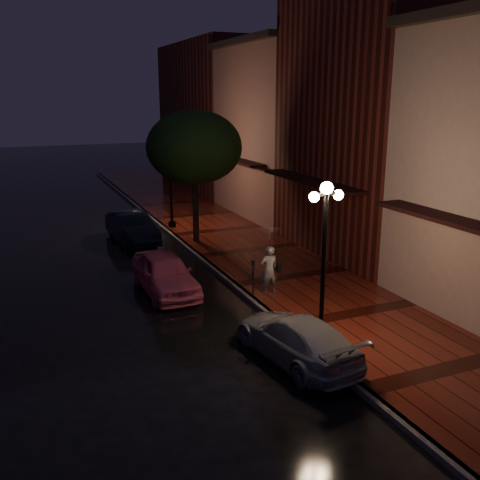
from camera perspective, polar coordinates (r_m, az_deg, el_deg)
name	(u,v)px	position (r m, az deg, el deg)	size (l,w,h in m)	color
ground	(236,288)	(18.72, -0.47, -5.19)	(120.00, 120.00, 0.00)	black
sidewalk	(292,278)	(19.63, 5.61, -4.05)	(4.50, 60.00, 0.15)	#45140C
curb	(236,286)	(18.70, -0.47, -4.97)	(0.25, 60.00, 0.15)	#595451
storefront_mid	(375,121)	(22.85, 14.21, 12.18)	(5.00, 8.00, 11.00)	#511914
storefront_far	(283,134)	(29.66, 4.57, 11.24)	(5.00, 8.00, 9.00)	#8C5951
storefront_extra	(217,117)	(38.75, -2.50, 12.93)	(5.00, 12.00, 10.00)	#511914
streetlamp_near	(324,254)	(13.84, 8.94, -1.46)	(0.96, 0.36, 4.31)	black
streetlamp_far	(171,178)	(26.47, -7.42, 6.55)	(0.96, 0.36, 4.31)	black
street_tree	(195,150)	(23.49, -4.87, 9.58)	(4.16, 4.16, 5.80)	black
pink_car	(165,273)	(18.35, -8.01, -3.52)	(1.61, 4.00, 1.36)	#D35776
navy_car	(132,227)	(24.91, -11.45, 1.34)	(1.45, 4.17, 1.37)	black
silver_car	(296,338)	(13.80, 6.02, -10.38)	(1.63, 4.02, 1.17)	#97979E
woman_with_umbrella	(270,250)	(17.40, 3.18, -1.04)	(0.95, 0.97, 2.29)	white
parking_meter	(253,274)	(17.53, 1.39, -3.61)	(0.13, 0.12, 1.19)	black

